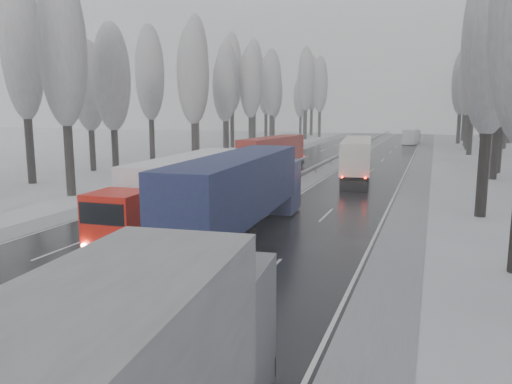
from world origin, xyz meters
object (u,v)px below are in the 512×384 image
Objects in this scene: box_truck_distant at (411,137)px; truck_red_white at (181,186)px; truck_blue_box at (244,189)px; truck_cream_box at (357,156)px; truck_red_red at (268,153)px.

truck_red_white is at bearing -91.96° from box_truck_distant.
truck_blue_box is 23.74m from truck_cream_box.
truck_cream_box is 9.52m from truck_red_red.
truck_blue_box is 4.92m from truck_red_white.
box_truck_distant is 0.51× the size of truck_red_red.
truck_blue_box is at bearing -88.24° from box_truck_distant.
truck_blue_box is at bearing -67.03° from truck_red_red.
truck_blue_box reaches higher than truck_red_red.
truck_red_red is (-6.99, 25.10, -0.42)m from truck_blue_box.
truck_cream_box reaches higher than truck_red_red.
truck_cream_box is at bearing 81.26° from truck_blue_box.
truck_red_red is (-2.38, 23.39, -0.11)m from truck_red_white.
box_truck_distant is at bearing 80.35° from truck_cream_box.
truck_red_white is 23.51m from truck_red_red.
box_truck_distant is (5.11, 73.76, -1.21)m from truck_blue_box.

